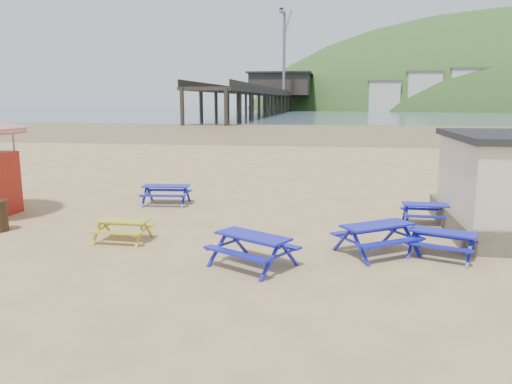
# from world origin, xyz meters

# --- Properties ---
(ground) EXTENTS (400.00, 400.00, 0.00)m
(ground) POSITION_xyz_m (0.00, 0.00, 0.00)
(ground) COLOR tan
(ground) RESTS_ON ground
(wet_sand) EXTENTS (400.00, 400.00, 0.00)m
(wet_sand) POSITION_xyz_m (0.00, 55.00, 0.00)
(wet_sand) COLOR olive
(wet_sand) RESTS_ON ground
(sea) EXTENTS (400.00, 400.00, 0.00)m
(sea) POSITION_xyz_m (0.00, 170.00, 0.01)
(sea) COLOR #475966
(sea) RESTS_ON ground
(picnic_table_blue_a) EXTENTS (1.95, 1.62, 0.77)m
(picnic_table_blue_a) POSITION_xyz_m (-3.39, 3.64, 0.38)
(picnic_table_blue_a) COLOR #18279D
(picnic_table_blue_a) RESTS_ON ground
(picnic_table_blue_c) EXTENTS (1.80, 1.47, 0.74)m
(picnic_table_blue_c) POSITION_xyz_m (6.44, 1.60, 0.37)
(picnic_table_blue_c) COLOR #18279D
(picnic_table_blue_c) RESTS_ON ground
(picnic_table_blue_d) EXTENTS (2.47, 2.33, 0.82)m
(picnic_table_blue_d) POSITION_xyz_m (1.28, -3.37, 0.41)
(picnic_table_blue_d) COLOR #18279D
(picnic_table_blue_d) RESTS_ON ground
(picnic_table_blue_e) EXTENTS (2.06, 1.87, 0.70)m
(picnic_table_blue_e) POSITION_xyz_m (6.16, -1.83, 0.35)
(picnic_table_blue_e) COLOR #18279D
(picnic_table_blue_e) RESTS_ON ground
(picnic_table_blue_f) EXTENTS (2.53, 2.43, 0.83)m
(picnic_table_blue_f) POSITION_xyz_m (4.45, -1.82, 0.42)
(picnic_table_blue_f) COLOR #18279D
(picnic_table_blue_f) RESTS_ON ground
(picnic_table_yellow) EXTENTS (1.58, 1.29, 0.65)m
(picnic_table_yellow) POSITION_xyz_m (-2.91, -1.72, 0.32)
(picnic_table_yellow) COLOR gold
(picnic_table_yellow) RESTS_ON ground
(pier) EXTENTS (24.00, 220.00, 39.29)m
(pier) POSITION_xyz_m (-17.99, 178.23, 5.46)
(pier) COLOR black
(pier) RESTS_ON ground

